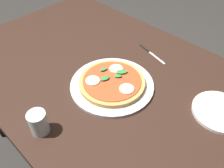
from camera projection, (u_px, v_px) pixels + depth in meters
ground_plane at (104, 151)px, 1.53m from camera, size 6.00×6.00×0.00m
dining_table at (101, 83)px, 1.11m from camera, size 1.39×0.93×0.70m
serving_tray at (112, 85)px, 0.96m from camera, size 0.35×0.35×0.01m
pizza at (112, 82)px, 0.95m from camera, size 0.27×0.27×0.03m
plate_white at (220, 112)px, 0.86m from camera, size 0.20×0.20×0.01m
knife at (149, 51)px, 1.14m from camera, size 0.18×0.05×0.01m
glass_cup at (39, 123)px, 0.78m from camera, size 0.06×0.06×0.09m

